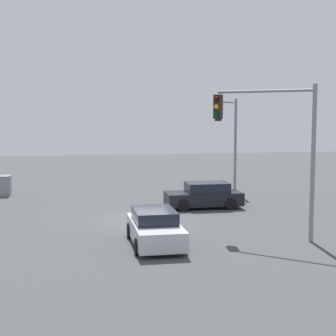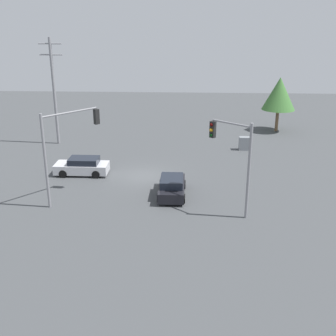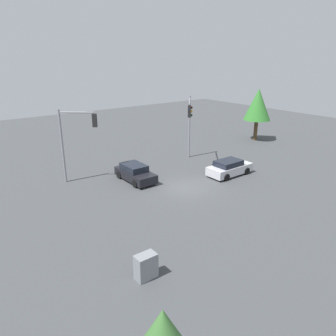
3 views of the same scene
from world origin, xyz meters
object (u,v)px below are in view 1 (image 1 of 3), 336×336
(sedan_silver, at_px, (155,228))
(electrical_cabinet, at_px, (6,186))
(sedan_dark, at_px, (204,196))
(traffic_signal_main, at_px, (272,133))
(traffic_signal_cross, at_px, (229,130))

(sedan_silver, distance_m, electrical_cabinet, 15.68)
(sedan_dark, relative_size, traffic_signal_main, 0.65)
(sedan_dark, height_order, traffic_signal_main, traffic_signal_main)
(sedan_dark, relative_size, traffic_signal_cross, 0.68)
(sedan_silver, bearing_deg, traffic_signal_cross, -120.02)
(sedan_dark, height_order, sedan_silver, sedan_dark)
(traffic_signal_main, relative_size, traffic_signal_cross, 1.04)
(sedan_dark, xyz_separation_m, traffic_signal_main, (6.94, 1.07, 3.71))
(traffic_signal_main, distance_m, traffic_signal_cross, 10.97)
(sedan_dark, distance_m, electrical_cabinet, 13.02)
(traffic_signal_cross, height_order, electrical_cabinet, traffic_signal_cross)
(traffic_signal_cross, bearing_deg, sedan_silver, 9.76)
(sedan_silver, distance_m, traffic_signal_cross, 13.50)
(sedan_dark, height_order, traffic_signal_cross, traffic_signal_cross)
(sedan_silver, relative_size, electrical_cabinet, 3.33)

